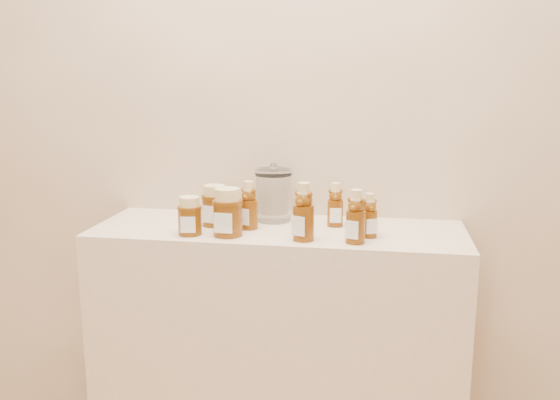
% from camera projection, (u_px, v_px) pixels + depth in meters
% --- Properties ---
extents(wall_back, '(3.50, 0.02, 2.70)m').
position_uv_depth(wall_back, '(288.00, 86.00, 2.02)').
color(wall_back, tan).
rests_on(wall_back, ground).
extents(display_table, '(1.20, 0.40, 0.90)m').
position_uv_depth(display_table, '(278.00, 356.00, 2.01)').
color(display_table, beige).
rests_on(display_table, ground).
extents(bear_bottle_back_left, '(0.08, 0.08, 0.18)m').
position_uv_depth(bear_bottle_back_left, '(249.00, 202.00, 1.89)').
color(bear_bottle_back_left, '#562806').
rests_on(bear_bottle_back_left, display_table).
extents(bear_bottle_back_mid, '(0.06, 0.06, 0.16)m').
position_uv_depth(bear_bottle_back_mid, '(335.00, 202.00, 1.93)').
color(bear_bottle_back_mid, '#562806').
rests_on(bear_bottle_back_mid, display_table).
extents(bear_bottle_back_right, '(0.07, 0.07, 0.15)m').
position_uv_depth(bear_bottle_back_right, '(370.00, 212.00, 1.80)').
color(bear_bottle_back_right, '#562806').
rests_on(bear_bottle_back_right, display_table).
extents(bear_bottle_front_left, '(0.09, 0.09, 0.20)m').
position_uv_depth(bear_bottle_front_left, '(304.00, 208.00, 1.76)').
color(bear_bottle_front_left, '#562806').
rests_on(bear_bottle_front_left, display_table).
extents(bear_bottle_front_right, '(0.08, 0.08, 0.18)m').
position_uv_depth(bear_bottle_front_right, '(356.00, 213.00, 1.73)').
color(bear_bottle_front_right, '#562806').
rests_on(bear_bottle_front_right, display_table).
extents(honey_jar_left, '(0.09, 0.09, 0.12)m').
position_uv_depth(honey_jar_left, '(190.00, 216.00, 1.83)').
color(honey_jar_left, '#562806').
rests_on(honey_jar_left, display_table).
extents(honey_jar_back, '(0.10, 0.10, 0.13)m').
position_uv_depth(honey_jar_back, '(215.00, 205.00, 1.94)').
color(honey_jar_back, '#562806').
rests_on(honey_jar_back, display_table).
extents(honey_jar_front, '(0.10, 0.10, 0.15)m').
position_uv_depth(honey_jar_front, '(228.00, 212.00, 1.82)').
color(honey_jar_front, '#562806').
rests_on(honey_jar_front, display_table).
extents(glass_canister, '(0.13, 0.13, 0.19)m').
position_uv_depth(glass_canister, '(274.00, 193.00, 2.00)').
color(glass_canister, white).
rests_on(glass_canister, display_table).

